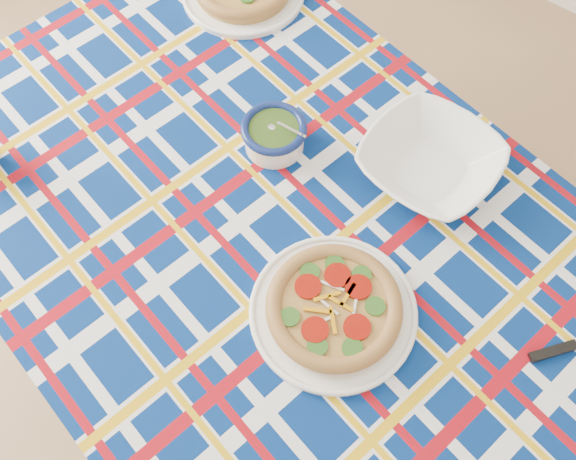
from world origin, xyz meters
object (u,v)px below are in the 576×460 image
Objects in this scene: pesto_bowl at (274,134)px; serving_bowl at (430,162)px; main_focaccia_plate at (334,307)px; dining_table at (284,253)px.

pesto_bowl is 0.29m from serving_bowl.
main_focaccia_plate is 0.33m from serving_bowl.
pesto_bowl is at bearing 143.71° from dining_table.
pesto_bowl is (-0.28, 0.21, 0.01)m from main_focaccia_plate.
serving_bowl is at bearing 25.26° from pesto_bowl.
main_focaccia_plate is 1.18× the size of serving_bowl.
pesto_bowl is (-0.13, 0.14, 0.11)m from dining_table.
serving_bowl is at bearing 93.57° from main_focaccia_plate.
pesto_bowl reaches higher than dining_table.
dining_table is at bearing -47.90° from pesto_bowl.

